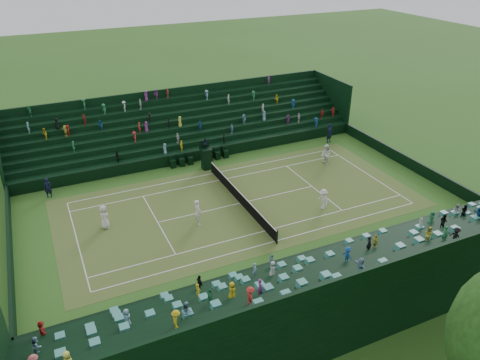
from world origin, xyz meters
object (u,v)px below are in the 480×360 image
(player_near_west, at_px, (104,217))
(player_far_east, at_px, (323,199))
(player_far_west, at_px, (326,155))
(umpire_chair, at_px, (206,156))
(player_near_east, at_px, (198,212))
(tennis_net, at_px, (240,197))

(player_near_west, bearing_deg, player_far_east, -101.64)
(player_far_west, bearing_deg, umpire_chair, -107.88)
(player_near_west, height_order, player_far_east, player_near_west)
(umpire_chair, distance_m, player_far_west, 10.50)
(umpire_chair, relative_size, player_far_west, 1.51)
(player_far_east, bearing_deg, umpire_chair, -153.71)
(player_near_east, xyz_separation_m, player_far_west, (-4.27, 13.51, -0.01))
(player_far_west, height_order, player_far_east, player_far_west)
(player_near_west, relative_size, player_far_west, 0.92)
(umpire_chair, xyz_separation_m, player_far_west, (3.65, 9.84, -0.27))
(player_near_east, bearing_deg, player_far_west, -73.30)
(tennis_net, distance_m, player_near_west, 9.89)
(player_far_west, bearing_deg, player_far_east, -33.06)
(tennis_net, distance_m, player_far_east, 6.17)
(player_near_east, distance_m, player_far_east, 9.30)
(player_near_west, distance_m, player_far_east, 15.65)
(player_near_west, bearing_deg, tennis_net, -91.60)
(umpire_chair, bearing_deg, tennis_net, 1.46)
(tennis_net, xyz_separation_m, player_near_west, (-0.92, -9.84, 0.34))
(player_near_west, relative_size, player_far_east, 1.09)
(player_far_east, bearing_deg, player_far_west, 141.93)
(player_far_west, relative_size, player_far_east, 1.18)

